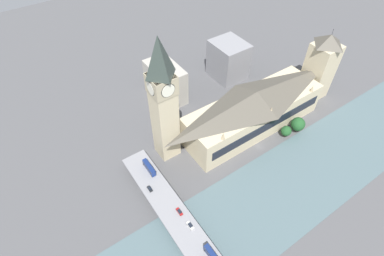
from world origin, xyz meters
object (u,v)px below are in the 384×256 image
parliament_hall (254,110)px  car_southbound_lead (179,212)px  road_bridge (196,246)px  clock_tower (163,100)px  car_northbound_mid (190,225)px  victoria_tower (320,67)px  car_northbound_lead (150,189)px  double_decker_bus_mid (149,167)px  double_decker_bus_rear (212,256)px

parliament_hall → car_southbound_lead: 83.64m
parliament_hall → road_bridge: parliament_hall is taller
car_southbound_lead → clock_tower: bearing=-23.3°
road_bridge → car_northbound_mid: size_ratio=28.20×
victoria_tower → car_northbound_lead: victoria_tower is taller
victoria_tower → car_northbound_lead: 146.55m
victoria_tower → double_decker_bus_mid: size_ratio=4.66×
parliament_hall → road_bridge: 94.67m
victoria_tower → double_decker_bus_mid: (2.36, 139.03, -16.03)m
double_decker_bus_rear → car_northbound_lead: size_ratio=2.65×
clock_tower → road_bridge: size_ratio=0.61×
car_northbound_mid → parliament_hall: bearing=-63.0°
car_southbound_lead → road_bridge: bearing=171.5°
parliament_hall → road_bridge: (-48.78, 80.51, -10.01)m
car_northbound_lead → victoria_tower: bearing=-86.4°
double_decker_bus_mid → car_southbound_lead: 32.41m
parliament_hall → double_decker_bus_rear: size_ratio=9.07×
road_bridge → double_decker_bus_mid: double_decker_bus_mid is taller
car_southbound_lead → double_decker_bus_mid: bearing=-0.1°
clock_tower → car_northbound_mid: clock_tower is taller
road_bridge → double_decker_bus_mid: (51.19, -2.90, 3.80)m
double_decker_bus_rear → car_northbound_mid: 18.77m
clock_tower → car_southbound_lead: (-43.19, 18.60, -35.92)m
clock_tower → double_decker_bus_mid: size_ratio=7.04×
parliament_hall → victoria_tower: 62.20m
victoria_tower → double_decker_bus_rear: (-58.05, 139.03, -15.90)m
victoria_tower → double_decker_bus_rear: bearing=112.7°
car_southbound_lead → car_northbound_lead: bearing=16.3°
clock_tower → victoria_tower: (-13.19, -120.50, -18.02)m
road_bridge → car_northbound_lead: car_northbound_lead is taller
parliament_hall → clock_tower: clock_tower is taller
parliament_hall → car_northbound_mid: parliament_hall is taller
parliament_hall → car_southbound_lead: parliament_hall is taller
road_bridge → double_decker_bus_rear: (-9.22, -2.90, 3.93)m
parliament_hall → car_southbound_lead: size_ratio=20.60×
car_northbound_lead → car_southbound_lead: size_ratio=0.86×
car_northbound_lead → double_decker_bus_rear: bearing=-172.8°
double_decker_bus_rear → double_decker_bus_mid: bearing=-0.0°
car_northbound_lead → car_southbound_lead: 21.63m
car_northbound_lead → car_southbound_lead: car_northbound_lead is taller
parliament_hall → road_bridge: size_ratio=0.73×
road_bridge → parliament_hall: bearing=-58.8°
parliament_hall → car_southbound_lead: (-29.94, 77.68, -8.08)m
clock_tower → victoria_tower: size_ratio=1.51×
car_southbound_lead → car_northbound_mid: bearing=-178.1°
car_northbound_lead → car_northbound_mid: car_northbound_mid is taller
parliament_hall → double_decker_bus_rear: parliament_hall is taller
double_decker_bus_rear → car_southbound_lead: double_decker_bus_rear is taller
double_decker_bus_mid → car_northbound_mid: double_decker_bus_mid is taller
road_bridge → double_decker_bus_mid: 51.41m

